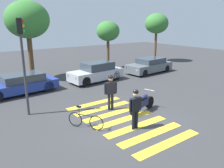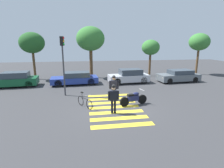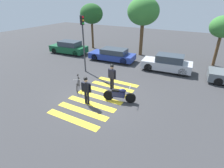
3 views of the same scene
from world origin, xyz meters
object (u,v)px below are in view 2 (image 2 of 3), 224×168
at_px(officer_by_motorcycle, 114,86).
at_px(car_silver_sedan, 129,76).
at_px(police_motorcycle, 133,99).
at_px(leaning_bicycle, 85,102).
at_px(traffic_light_pole, 63,57).
at_px(car_grey_coupe, 179,76).
at_px(car_blue_hatchback, 75,78).
at_px(officer_on_foot, 114,97).
at_px(car_green_compact, 14,80).

xyz_separation_m(officer_by_motorcycle, car_silver_sedan, (2.55, 5.50, -0.42)).
bearing_deg(police_motorcycle, car_silver_sedan, 78.31).
xyz_separation_m(leaning_bicycle, traffic_light_pole, (-1.56, 2.99, 2.73)).
bearing_deg(car_grey_coupe, police_motorcycle, -136.99).
xyz_separation_m(car_grey_coupe, traffic_light_pole, (-11.80, -3.41, 2.47)).
bearing_deg(officer_by_motorcycle, traffic_light_pole, 153.10).
height_order(leaning_bicycle, car_blue_hatchback, car_blue_hatchback).
distance_m(police_motorcycle, leaning_bicycle, 3.31).
relative_size(officer_on_foot, officer_by_motorcycle, 0.95).
xyz_separation_m(car_blue_hatchback, car_grey_coupe, (11.18, -0.43, 0.01)).
relative_size(car_silver_sedan, car_grey_coupe, 0.94).
distance_m(officer_by_motorcycle, car_silver_sedan, 6.08).
distance_m(leaning_bicycle, car_green_compact, 9.55).
height_order(leaning_bicycle, officer_on_foot, officer_on_foot).
distance_m(leaning_bicycle, officer_on_foot, 2.25).
xyz_separation_m(police_motorcycle, car_blue_hatchback, (-4.24, 6.90, 0.16)).
bearing_deg(car_green_compact, leaning_bicycle, -45.21).
distance_m(car_blue_hatchback, car_grey_coupe, 11.18).
relative_size(police_motorcycle, traffic_light_pole, 0.43).
height_order(police_motorcycle, car_blue_hatchback, car_blue_hatchback).
distance_m(officer_by_motorcycle, traffic_light_pole, 4.60).
bearing_deg(car_blue_hatchback, leaning_bicycle, -82.22).
bearing_deg(car_blue_hatchback, traffic_light_pole, -99.29).
bearing_deg(leaning_bicycle, traffic_light_pole, 117.57).
bearing_deg(officer_on_foot, traffic_light_pole, 127.47).
bearing_deg(car_silver_sedan, car_grey_coupe, -2.20).
xyz_separation_m(police_motorcycle, officer_on_foot, (-1.59, -1.22, 0.58)).
distance_m(car_green_compact, car_silver_sedan, 11.42).
xyz_separation_m(leaning_bicycle, car_green_compact, (-6.72, 6.77, 0.31)).
bearing_deg(officer_on_foot, car_blue_hatchback, 108.08).
height_order(police_motorcycle, car_grey_coupe, car_grey_coupe).
xyz_separation_m(car_green_compact, car_grey_coupe, (16.97, -0.37, -0.05)).
height_order(leaning_bicycle, officer_by_motorcycle, officer_by_motorcycle).
height_order(leaning_bicycle, car_green_compact, car_green_compact).
bearing_deg(car_grey_coupe, officer_on_foot, -137.96).
height_order(police_motorcycle, officer_on_foot, officer_on_foot).
distance_m(officer_on_foot, traffic_light_pole, 5.77).
bearing_deg(police_motorcycle, car_green_compact, 145.71).
xyz_separation_m(police_motorcycle, car_green_compact, (-10.04, 6.84, 0.22)).
bearing_deg(leaning_bicycle, car_silver_sedan, 54.63).
distance_m(police_motorcycle, car_blue_hatchback, 8.10).
bearing_deg(officer_by_motorcycle, car_grey_coupe, 33.13).
bearing_deg(officer_by_motorcycle, car_green_compact, 147.43).
relative_size(leaning_bicycle, car_blue_hatchback, 0.30).
relative_size(police_motorcycle, car_green_compact, 0.45).
bearing_deg(officer_on_foot, police_motorcycle, 37.40).
xyz_separation_m(officer_by_motorcycle, traffic_light_pole, (-3.70, 1.88, 1.98)).
bearing_deg(police_motorcycle, car_grey_coupe, 43.01).
bearing_deg(officer_on_foot, officer_by_motorcycle, 80.01).
distance_m(leaning_bicycle, car_grey_coupe, 12.08).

